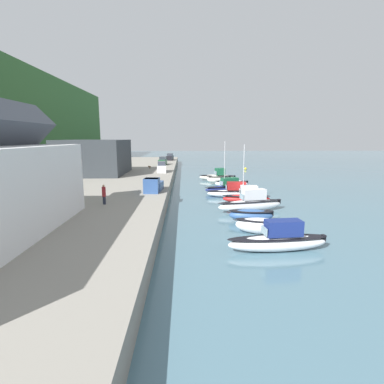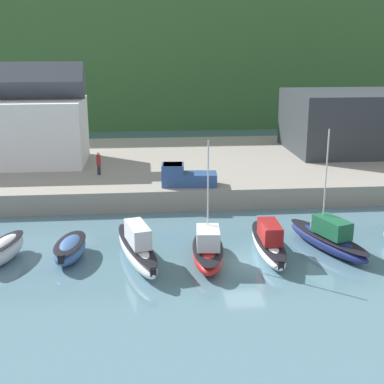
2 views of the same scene
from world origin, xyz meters
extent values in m
plane|color=slate|center=(0.00, 0.00, 0.00)|extent=(320.00, 320.00, 0.00)
cube|color=#386633|center=(0.00, 92.01, 14.73)|extent=(240.00, 78.11, 29.47)
cube|color=gray|center=(0.00, 23.94, 0.90)|extent=(136.90, 25.61, 1.79)
cube|color=#2D3338|center=(17.41, 26.50, 5.11)|extent=(14.52, 11.89, 6.62)
cube|color=slate|center=(17.41, 20.61, 5.11)|extent=(13.80, 0.10, 3.97)
ellipsoid|color=silver|center=(-15.58, 1.83, 0.77)|extent=(2.58, 4.88, 1.53)
ellipsoid|color=black|center=(-15.58, 1.83, 1.30)|extent=(2.66, 4.99, 0.12)
ellipsoid|color=#33568E|center=(-11.34, 1.79, 0.67)|extent=(2.30, 4.82, 1.33)
ellipsoid|color=black|center=(-11.34, 1.79, 1.13)|extent=(2.38, 4.92, 0.12)
cube|color=black|center=(-11.61, -0.39, 0.93)|extent=(0.39, 0.32, 0.56)
ellipsoid|color=silver|center=(-6.97, 0.89, 0.73)|extent=(3.47, 8.39, 1.46)
ellipsoid|color=black|center=(-6.97, 0.89, 1.24)|extent=(3.57, 8.56, 0.12)
cube|color=silver|center=(-6.87, 0.49, 2.09)|extent=(1.79, 3.08, 1.26)
cube|color=#8CA5B2|center=(-7.26, 2.04, 1.90)|extent=(0.99, 0.34, 0.63)
cube|color=black|center=(-6.00, -2.92, 1.02)|extent=(0.42, 0.36, 0.56)
ellipsoid|color=red|center=(-2.39, 0.43, 0.61)|extent=(2.44, 6.56, 1.22)
ellipsoid|color=black|center=(-2.39, 0.43, 1.04)|extent=(2.53, 6.69, 0.12)
cube|color=silver|center=(-2.41, 0.11, 1.82)|extent=(1.62, 2.36, 1.21)
cube|color=#8CA5B2|center=(-2.31, 1.38, 1.64)|extent=(1.30, 0.21, 0.60)
cylinder|color=silver|center=(-2.35, 0.91, 4.60)|extent=(0.10, 0.10, 6.75)
ellipsoid|color=silver|center=(1.84, 1.49, 0.57)|extent=(1.79, 7.93, 1.14)
ellipsoid|color=black|center=(1.84, 1.49, 0.97)|extent=(1.86, 8.09, 0.12)
cube|color=maroon|center=(1.83, 1.09, 1.73)|extent=(1.27, 2.79, 1.19)
cube|color=#8CA5B2|center=(1.87, 2.62, 1.56)|extent=(1.09, 0.13, 0.59)
cube|color=black|center=(1.75, -2.26, 0.80)|extent=(0.37, 0.29, 0.56)
ellipsoid|color=navy|center=(6.06, 1.82, 0.59)|extent=(4.34, 8.02, 1.18)
ellipsoid|color=black|center=(6.06, 1.82, 1.00)|extent=(4.46, 8.19, 0.12)
cube|color=#195638|center=(6.19, 1.45, 1.77)|extent=(2.18, 3.05, 1.19)
cube|color=#8CA5B2|center=(5.67, 2.89, 1.59)|extent=(1.15, 0.50, 0.60)
cylinder|color=silver|center=(5.85, 2.38, 4.74)|extent=(0.10, 0.10, 7.13)
cube|color=#2D4C84|center=(-1.88, 12.96, 2.34)|extent=(3.66, 2.28, 1.10)
cube|color=#2D4C84|center=(-3.89, 13.12, 2.74)|extent=(2.04, 2.05, 1.90)
cube|color=#2D333D|center=(-3.89, 13.12, 3.44)|extent=(1.76, 1.93, 0.50)
cylinder|color=#232838|center=(-10.56, 17.53, 2.22)|extent=(0.32, 0.32, 0.85)
cylinder|color=maroon|center=(-10.56, 17.53, 3.17)|extent=(0.40, 0.40, 1.05)
sphere|color=tan|center=(-10.56, 17.53, 3.81)|extent=(0.24, 0.24, 0.24)
camera|label=1|loc=(-42.24, 8.99, 8.88)|focal=28.00mm
camera|label=2|loc=(-6.37, -31.55, 13.97)|focal=50.00mm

